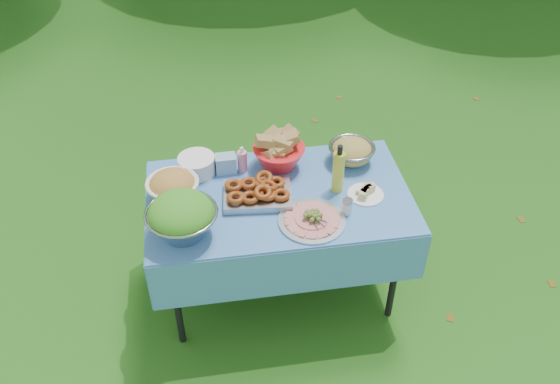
# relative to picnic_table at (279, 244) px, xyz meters

# --- Properties ---
(ground) EXTENTS (80.00, 80.00, 0.00)m
(ground) POSITION_rel_picnic_table_xyz_m (0.00, 0.00, -0.38)
(ground) COLOR #103509
(ground) RESTS_ON ground
(picnic_table) EXTENTS (1.46, 0.86, 0.76)m
(picnic_table) POSITION_rel_picnic_table_xyz_m (0.00, 0.00, 0.00)
(picnic_table) COLOR #84D3FF
(picnic_table) RESTS_ON ground
(salad_bowl) EXTENTS (0.46, 0.46, 0.24)m
(salad_bowl) POSITION_rel_picnic_table_xyz_m (-0.53, -0.23, 0.50)
(salad_bowl) COLOR #93979C
(salad_bowl) RESTS_ON picnic_table
(pasta_bowl_white) EXTENTS (0.38, 0.38, 0.16)m
(pasta_bowl_white) POSITION_rel_picnic_table_xyz_m (-0.58, 0.07, 0.46)
(pasta_bowl_white) COLOR white
(pasta_bowl_white) RESTS_ON picnic_table
(plate_stack) EXTENTS (0.24, 0.24, 0.11)m
(plate_stack) POSITION_rel_picnic_table_xyz_m (-0.44, 0.28, 0.43)
(plate_stack) COLOR white
(plate_stack) RESTS_ON picnic_table
(wipes_box) EXTENTS (0.12, 0.09, 0.11)m
(wipes_box) POSITION_rel_picnic_table_xyz_m (-0.27, 0.27, 0.43)
(wipes_box) COLOR #8DB2D7
(wipes_box) RESTS_ON picnic_table
(sanitizer_bottle) EXTENTS (0.07, 0.07, 0.16)m
(sanitizer_bottle) POSITION_rel_picnic_table_xyz_m (-0.18, 0.26, 0.46)
(sanitizer_bottle) COLOR pink
(sanitizer_bottle) RESTS_ON picnic_table
(bread_bowl) EXTENTS (0.35, 0.35, 0.20)m
(bread_bowl) POSITION_rel_picnic_table_xyz_m (0.04, 0.27, 0.48)
(bread_bowl) COLOR red
(bread_bowl) RESTS_ON picnic_table
(pasta_bowl_steel) EXTENTS (0.28, 0.28, 0.14)m
(pasta_bowl_steel) POSITION_rel_picnic_table_xyz_m (0.47, 0.25, 0.45)
(pasta_bowl_steel) COLOR #93979C
(pasta_bowl_steel) RESTS_ON picnic_table
(fried_tray) EXTENTS (0.39, 0.29, 0.09)m
(fried_tray) POSITION_rel_picnic_table_xyz_m (-0.12, -0.01, 0.42)
(fried_tray) COLOR #A2A2A6
(fried_tray) RESTS_ON picnic_table
(charcuterie_platter) EXTENTS (0.42, 0.42, 0.08)m
(charcuterie_platter) POSITION_rel_picnic_table_xyz_m (0.14, -0.24, 0.42)
(charcuterie_platter) COLOR silver
(charcuterie_platter) RESTS_ON picnic_table
(oil_bottle) EXTENTS (0.08, 0.08, 0.30)m
(oil_bottle) POSITION_rel_picnic_table_xyz_m (0.33, -0.00, 0.53)
(oil_bottle) COLOR gold
(oil_bottle) RESTS_ON picnic_table
(cheese_plate) EXTENTS (0.26, 0.26, 0.06)m
(cheese_plate) POSITION_rel_picnic_table_xyz_m (0.47, -0.07, 0.41)
(cheese_plate) COLOR white
(cheese_plate) RESTS_ON picnic_table
(shaker) EXTENTS (0.07, 0.07, 0.09)m
(shaker) POSITION_rel_picnic_table_xyz_m (0.34, -0.20, 0.43)
(shaker) COLOR silver
(shaker) RESTS_ON picnic_table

